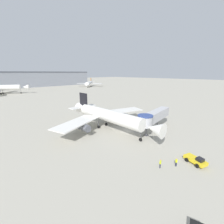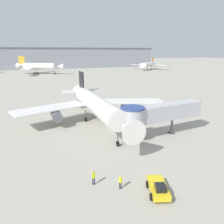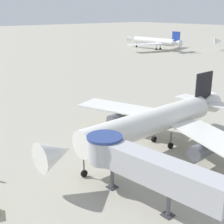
% 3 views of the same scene
% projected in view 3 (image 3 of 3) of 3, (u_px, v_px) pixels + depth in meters
% --- Properties ---
extents(ground_plane, '(800.00, 800.00, 0.00)m').
position_uv_depth(ground_plane, '(140.00, 166.00, 41.36)').
color(ground_plane, '#A8A393').
extents(main_airplane, '(34.36, 33.65, 10.05)m').
position_uv_depth(main_airplane, '(153.00, 122.00, 45.26)').
color(main_airplane, white).
rests_on(main_airplane, ground_plane).
extents(jet_bridge, '(16.85, 5.03, 6.18)m').
position_uv_depth(jet_bridge, '(140.00, 164.00, 32.46)').
color(jet_bridge, '#B7B7BC').
rests_on(jet_bridge, ground_plane).
extents(traffic_cone_starboard_wing, '(0.39, 0.39, 0.65)m').
position_uv_depth(traffic_cone_starboard_wing, '(222.00, 193.00, 34.82)').
color(traffic_cone_starboard_wing, black).
rests_on(traffic_cone_starboard_wing, ground_plane).
extents(background_jet_blue_tail, '(35.75, 39.73, 9.93)m').
position_uv_depth(background_jet_blue_tail, '(155.00, 41.00, 164.17)').
color(background_jet_blue_tail, white).
rests_on(background_jet_blue_tail, ground_plane).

